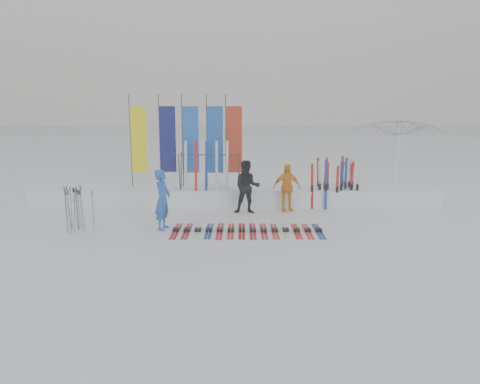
{
  "coord_description": "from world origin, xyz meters",
  "views": [
    {
      "loc": [
        0.26,
        -11.57,
        3.54
      ],
      "look_at": [
        0.2,
        1.6,
        1.0
      ],
      "focal_mm": 35.0,
      "sensor_mm": 36.0,
      "label": 1
    }
  ],
  "objects_px": {
    "person_black": "(247,187)",
    "person_yellow": "(287,187)",
    "tent_canopy": "(397,158)",
    "person_blue": "(163,200)",
    "ski_rack": "(210,166)",
    "ski_row": "(247,230)"
  },
  "relations": [
    {
      "from": "person_yellow",
      "to": "tent_canopy",
      "type": "height_order",
      "value": "tent_canopy"
    },
    {
      "from": "tent_canopy",
      "to": "ski_row",
      "type": "relative_size",
      "value": 0.82
    },
    {
      "from": "person_black",
      "to": "ski_rack",
      "type": "relative_size",
      "value": 0.84
    },
    {
      "from": "person_yellow",
      "to": "person_black",
      "type": "bearing_deg",
      "value": -175.89
    },
    {
      "from": "person_blue",
      "to": "tent_canopy",
      "type": "height_order",
      "value": "tent_canopy"
    },
    {
      "from": "tent_canopy",
      "to": "person_yellow",
      "type": "bearing_deg",
      "value": -154.22
    },
    {
      "from": "person_blue",
      "to": "person_black",
      "type": "distance_m",
      "value": 3.09
    },
    {
      "from": "person_blue",
      "to": "person_yellow",
      "type": "xyz_separation_m",
      "value": [
        3.69,
        2.3,
        -0.07
      ]
    },
    {
      "from": "person_blue",
      "to": "tent_canopy",
      "type": "bearing_deg",
      "value": -50.99
    },
    {
      "from": "person_black",
      "to": "tent_canopy",
      "type": "height_order",
      "value": "tent_canopy"
    },
    {
      "from": "ski_row",
      "to": "person_yellow",
      "type": "bearing_deg",
      "value": 62.27
    },
    {
      "from": "person_yellow",
      "to": "ski_rack",
      "type": "distance_m",
      "value": 2.73
    },
    {
      "from": "person_black",
      "to": "person_yellow",
      "type": "xyz_separation_m",
      "value": [
        1.3,
        0.34,
        -0.07
      ]
    },
    {
      "from": "person_yellow",
      "to": "ski_row",
      "type": "distance_m",
      "value": 2.94
    },
    {
      "from": "tent_canopy",
      "to": "ski_row",
      "type": "distance_m",
      "value": 7.36
    },
    {
      "from": "person_black",
      "to": "ski_row",
      "type": "relative_size",
      "value": 0.41
    },
    {
      "from": "ski_row",
      "to": "person_blue",
      "type": "bearing_deg",
      "value": 174.58
    },
    {
      "from": "person_blue",
      "to": "person_black",
      "type": "height_order",
      "value": "person_black"
    },
    {
      "from": "tent_canopy",
      "to": "ski_row",
      "type": "height_order",
      "value": "tent_canopy"
    },
    {
      "from": "person_blue",
      "to": "ski_row",
      "type": "bearing_deg",
      "value": -85.13
    },
    {
      "from": "person_black",
      "to": "tent_canopy",
      "type": "distance_m",
      "value": 6.08
    },
    {
      "from": "person_blue",
      "to": "ski_rack",
      "type": "relative_size",
      "value": 0.84
    }
  ]
}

